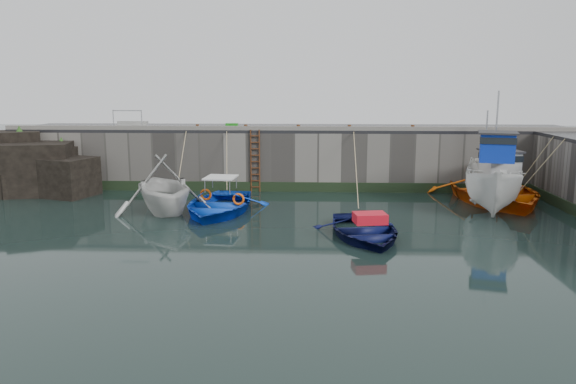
{
  "coord_description": "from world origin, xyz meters",
  "views": [
    {
      "loc": [
        0.91,
        -18.51,
        5.41
      ],
      "look_at": [
        -0.04,
        3.58,
        1.2
      ],
      "focal_mm": 35.0,
      "sensor_mm": 36.0,
      "label": 1
    }
  ],
  "objects_px": {
    "bollard_e": "(413,128)",
    "boat_near_white": "(164,211)",
    "boat_near_blue": "(219,212)",
    "bollard_d": "(349,128)",
    "boat_near_navy": "(364,236)",
    "bollard_a": "(197,127)",
    "bollard_b": "(246,127)",
    "bollard_c": "(298,127)",
    "fish_crate": "(232,126)",
    "ladder": "(255,161)",
    "boat_far_white": "(494,185)",
    "boat_far_orange": "(493,190)"
  },
  "relations": [
    {
      "from": "ladder",
      "to": "bollard_d",
      "type": "relative_size",
      "value": 11.43
    },
    {
      "from": "boat_near_navy",
      "to": "bollard_c",
      "type": "distance_m",
      "value": 9.86
    },
    {
      "from": "boat_far_white",
      "to": "bollard_e",
      "type": "height_order",
      "value": "boat_far_white"
    },
    {
      "from": "bollard_c",
      "to": "bollard_d",
      "type": "relative_size",
      "value": 1.0
    },
    {
      "from": "bollard_c",
      "to": "bollard_d",
      "type": "bearing_deg",
      "value": 0.0
    },
    {
      "from": "boat_near_blue",
      "to": "bollard_d",
      "type": "height_order",
      "value": "bollard_d"
    },
    {
      "from": "boat_near_blue",
      "to": "fish_crate",
      "type": "bearing_deg",
      "value": 97.91
    },
    {
      "from": "fish_crate",
      "to": "boat_near_white",
      "type": "bearing_deg",
      "value": -109.39
    },
    {
      "from": "bollard_d",
      "to": "fish_crate",
      "type": "bearing_deg",
      "value": 170.3
    },
    {
      "from": "boat_far_white",
      "to": "bollard_d",
      "type": "bearing_deg",
      "value": 163.98
    },
    {
      "from": "fish_crate",
      "to": "bollard_b",
      "type": "relative_size",
      "value": 2.27
    },
    {
      "from": "boat_far_white",
      "to": "fish_crate",
      "type": "relative_size",
      "value": 10.93
    },
    {
      "from": "boat_far_white",
      "to": "bollard_e",
      "type": "bearing_deg",
      "value": 143.9
    },
    {
      "from": "boat_far_orange",
      "to": "bollard_b",
      "type": "xyz_separation_m",
      "value": [
        -12.0,
        2.23,
        2.79
      ]
    },
    {
      "from": "bollard_b",
      "to": "bollard_d",
      "type": "height_order",
      "value": "same"
    },
    {
      "from": "boat_near_blue",
      "to": "boat_near_white",
      "type": "bearing_deg",
      "value": -177.45
    },
    {
      "from": "ladder",
      "to": "boat_near_blue",
      "type": "xyz_separation_m",
      "value": [
        -1.13,
        -4.8,
        -1.59
      ]
    },
    {
      "from": "boat_far_white",
      "to": "bollard_b",
      "type": "bearing_deg",
      "value": 177.1
    },
    {
      "from": "boat_near_navy",
      "to": "bollard_a",
      "type": "height_order",
      "value": "bollard_a"
    },
    {
      "from": "ladder",
      "to": "boat_near_white",
      "type": "distance_m",
      "value": 6.09
    },
    {
      "from": "ladder",
      "to": "bollard_e",
      "type": "height_order",
      "value": "bollard_e"
    },
    {
      "from": "bollard_a",
      "to": "boat_near_blue",
      "type": "bearing_deg",
      "value": -70.02
    },
    {
      "from": "ladder",
      "to": "bollard_c",
      "type": "relative_size",
      "value": 11.43
    },
    {
      "from": "fish_crate",
      "to": "bollard_e",
      "type": "xyz_separation_m",
      "value": [
        9.36,
        -1.05,
        0.0
      ]
    },
    {
      "from": "fish_crate",
      "to": "bollard_b",
      "type": "distance_m",
      "value": 1.36
    },
    {
      "from": "ladder",
      "to": "bollard_e",
      "type": "relative_size",
      "value": 11.43
    },
    {
      "from": "ladder",
      "to": "boat_far_orange",
      "type": "distance_m",
      "value": 11.71
    },
    {
      "from": "boat_near_white",
      "to": "bollard_d",
      "type": "relative_size",
      "value": 18.76
    },
    {
      "from": "ladder",
      "to": "fish_crate",
      "type": "distance_m",
      "value": 2.59
    },
    {
      "from": "ladder",
      "to": "bollard_d",
      "type": "bearing_deg",
      "value": 4.0
    },
    {
      "from": "boat_far_white",
      "to": "boat_far_orange",
      "type": "bearing_deg",
      "value": 88.14
    },
    {
      "from": "bollard_e",
      "to": "boat_near_white",
      "type": "bearing_deg",
      "value": -156.61
    },
    {
      "from": "boat_near_white",
      "to": "boat_far_white",
      "type": "relative_size",
      "value": 0.75
    },
    {
      "from": "bollard_a",
      "to": "bollard_b",
      "type": "distance_m",
      "value": 2.5
    },
    {
      "from": "boat_far_orange",
      "to": "boat_near_blue",
      "type": "bearing_deg",
      "value": -172.16
    },
    {
      "from": "boat_near_white",
      "to": "bollard_b",
      "type": "distance_m",
      "value": 6.73
    },
    {
      "from": "ladder",
      "to": "boat_far_orange",
      "type": "height_order",
      "value": "boat_far_orange"
    },
    {
      "from": "ladder",
      "to": "boat_near_navy",
      "type": "xyz_separation_m",
      "value": [
        4.82,
        -8.58,
        -1.59
      ]
    },
    {
      "from": "boat_near_white",
      "to": "boat_far_white",
      "type": "height_order",
      "value": "boat_far_white"
    },
    {
      "from": "boat_far_orange",
      "to": "bollard_a",
      "type": "height_order",
      "value": "boat_far_orange"
    },
    {
      "from": "fish_crate",
      "to": "boat_near_navy",
      "type": "bearing_deg",
      "value": -57.6
    },
    {
      "from": "bollard_e",
      "to": "boat_far_orange",
      "type": "bearing_deg",
      "value": -32.54
    },
    {
      "from": "bollard_d",
      "to": "boat_far_white",
      "type": "bearing_deg",
      "value": -31.31
    },
    {
      "from": "boat_far_orange",
      "to": "boat_far_white",
      "type": "bearing_deg",
      "value": -112.26
    },
    {
      "from": "boat_near_blue",
      "to": "bollard_d",
      "type": "distance_m",
      "value": 8.51
    },
    {
      "from": "boat_far_white",
      "to": "bollard_b",
      "type": "xyz_separation_m",
      "value": [
        -11.52,
        3.79,
        2.23
      ]
    },
    {
      "from": "bollard_a",
      "to": "bollard_d",
      "type": "bearing_deg",
      "value": 0.0
    },
    {
      "from": "bollard_a",
      "to": "bollard_d",
      "type": "distance_m",
      "value": 7.8
    },
    {
      "from": "ladder",
      "to": "boat_near_white",
      "type": "xyz_separation_m",
      "value": [
        -3.57,
        -4.67,
        -1.59
      ]
    },
    {
      "from": "bollard_b",
      "to": "bollard_c",
      "type": "xyz_separation_m",
      "value": [
        2.7,
        0.0,
        0.0
      ]
    }
  ]
}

